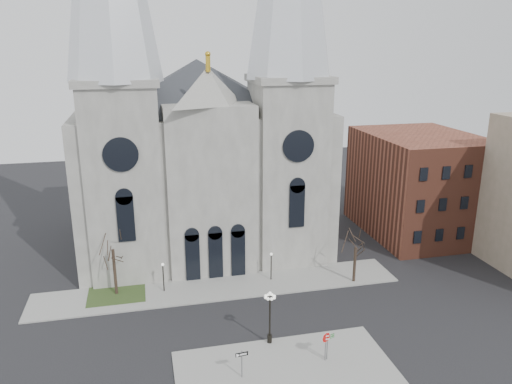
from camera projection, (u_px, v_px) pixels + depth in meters
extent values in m
plane|color=black|center=(239.00, 344.00, 44.70)|extent=(160.00, 160.00, 0.00)
cube|color=gray|center=(287.00, 373.00, 40.67)|extent=(18.00, 10.00, 0.14)
cube|color=gray|center=(220.00, 287.00, 54.94)|extent=(40.00, 6.00, 0.14)
cube|color=#283F1B|center=(117.00, 294.00, 53.48)|extent=(6.00, 5.00, 0.18)
cube|color=gray|center=(200.00, 175.00, 66.36)|extent=(30.00, 24.00, 18.00)
pyramid|color=#2D3035|center=(196.00, 59.00, 62.05)|extent=(33.00, 26.40, 6.00)
cube|color=gray|center=(124.00, 182.00, 55.79)|extent=(8.00, 8.00, 22.00)
cylinder|color=black|center=(121.00, 155.00, 50.87)|extent=(3.60, 0.30, 3.60)
cube|color=gray|center=(287.00, 172.00, 59.93)|extent=(8.00, 8.00, 22.00)
cylinder|color=black|center=(298.00, 146.00, 55.00)|extent=(3.60, 0.30, 3.60)
cube|color=gray|center=(211.00, 191.00, 56.82)|extent=(10.00, 5.00, 19.50)
pyramid|color=gray|center=(208.00, 86.00, 53.44)|extent=(11.00, 5.00, 4.00)
cube|color=brown|center=(418.00, 184.00, 69.74)|extent=(14.00, 18.00, 14.00)
cylinder|color=black|center=(115.00, 272.00, 52.75)|extent=(0.32, 0.32, 5.25)
cylinder|color=black|center=(355.00, 265.00, 55.76)|extent=(0.32, 0.32, 4.20)
cylinder|color=black|center=(163.00, 278.00, 53.65)|extent=(0.12, 0.12, 3.00)
sphere|color=white|center=(163.00, 265.00, 53.19)|extent=(0.32, 0.32, 0.32)
cylinder|color=black|center=(271.00, 267.00, 56.26)|extent=(0.12, 0.12, 3.00)
sphere|color=white|center=(271.00, 254.00, 55.80)|extent=(0.32, 0.32, 0.32)
cylinder|color=slate|center=(326.00, 347.00, 41.90)|extent=(0.10, 0.10, 2.59)
cylinder|color=red|center=(326.00, 337.00, 41.64)|extent=(0.90, 0.07, 0.90)
cylinder|color=white|center=(326.00, 337.00, 41.64)|extent=(0.97, 0.05, 0.97)
cube|color=white|center=(326.00, 336.00, 41.60)|extent=(0.50, 0.04, 0.11)
cube|color=white|center=(326.00, 339.00, 41.68)|extent=(0.56, 0.04, 0.11)
cylinder|color=black|center=(270.00, 320.00, 44.14)|extent=(0.15, 0.15, 4.45)
cylinder|color=black|center=(270.00, 338.00, 44.67)|extent=(0.43, 0.43, 0.77)
sphere|color=white|center=(270.00, 293.00, 43.38)|extent=(0.31, 0.31, 0.31)
cylinder|color=slate|center=(242.00, 364.00, 39.82)|extent=(0.10, 0.10, 2.40)
cube|color=black|center=(242.00, 354.00, 39.55)|extent=(1.05, 0.14, 0.34)
cylinder|color=slate|center=(327.00, 347.00, 42.09)|extent=(0.10, 0.10, 2.34)
cube|color=#0D5B11|center=(331.00, 335.00, 42.00)|extent=(0.63, 0.26, 0.16)
cube|color=#0D5B11|center=(331.00, 337.00, 42.06)|extent=(0.63, 0.26, 0.16)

